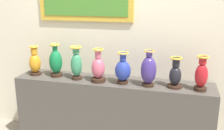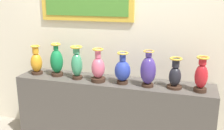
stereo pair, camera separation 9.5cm
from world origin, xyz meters
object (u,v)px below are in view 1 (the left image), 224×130
object	(u,v)px
vase_amber	(35,63)
vase_jade	(76,64)
vase_indigo	(149,70)
vase_onyx	(175,75)
vase_cobalt	(123,70)
vase_crimson	(201,75)
vase_rose	(98,68)
vase_emerald	(56,62)

from	to	relation	value
vase_amber	vase_jade	distance (m)	0.55
vase_indigo	vase_onyx	xyz separation A→B (m)	(0.27, 0.03, -0.04)
vase_cobalt	vase_crimson	xyz separation A→B (m)	(0.80, -0.00, 0.01)
vase_cobalt	vase_indigo	world-z (taller)	vase_indigo
vase_crimson	vase_rose	bearing A→B (deg)	-179.81
vase_indigo	vase_emerald	bearing A→B (deg)	177.03
vase_rose	vase_onyx	xyz separation A→B (m)	(0.82, 0.03, -0.01)
vase_amber	vase_indigo	bearing A→B (deg)	-2.04
vase_onyx	vase_amber	bearing A→B (deg)	179.36
vase_jade	vase_onyx	distance (m)	1.09
vase_rose	vase_indigo	size ratio (longest dim) A/B	0.97
vase_onyx	vase_crimson	xyz separation A→B (m)	(0.25, -0.03, 0.03)
vase_amber	vase_crimson	size ratio (longest dim) A/B	0.97
vase_rose	vase_indigo	bearing A→B (deg)	0.09
vase_amber	vase_crimson	bearing A→B (deg)	-1.39
vase_amber	vase_onyx	bearing A→B (deg)	-0.64
vase_onyx	vase_crimson	size ratio (longest dim) A/B	0.90
vase_cobalt	vase_onyx	world-z (taller)	vase_cobalt
vase_rose	vase_cobalt	distance (m)	0.28
vase_rose	vase_crimson	size ratio (longest dim) A/B	1.04
vase_emerald	vase_onyx	xyz separation A→B (m)	(1.36, -0.03, -0.03)
vase_indigo	vase_crimson	size ratio (longest dim) A/B	1.07
vase_rose	vase_crimson	distance (m)	1.08
vase_indigo	vase_onyx	bearing A→B (deg)	6.33
vase_cobalt	vase_emerald	bearing A→B (deg)	176.43
vase_amber	vase_crimson	world-z (taller)	vase_crimson
vase_jade	vase_crimson	size ratio (longest dim) A/B	1.06
vase_indigo	vase_cobalt	bearing A→B (deg)	178.81
vase_amber	vase_emerald	xyz separation A→B (m)	(0.27, 0.01, 0.02)
vase_amber	vase_cobalt	size ratio (longest dim) A/B	1.01
vase_indigo	vase_crimson	world-z (taller)	vase_indigo
vase_emerald	vase_rose	bearing A→B (deg)	-6.08
vase_jade	vase_rose	distance (m)	0.26
vase_emerald	vase_cobalt	size ratio (longest dim) A/B	1.12
vase_rose	vase_indigo	world-z (taller)	vase_indigo
vase_emerald	vase_crimson	distance (m)	1.62
vase_cobalt	vase_rose	bearing A→B (deg)	-178.63
vase_rose	vase_cobalt	size ratio (longest dim) A/B	1.07
vase_jade	vase_onyx	size ratio (longest dim) A/B	1.18
vase_rose	vase_onyx	world-z (taller)	vase_rose
vase_emerald	vase_rose	distance (m)	0.54
vase_cobalt	vase_onyx	size ratio (longest dim) A/B	1.08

